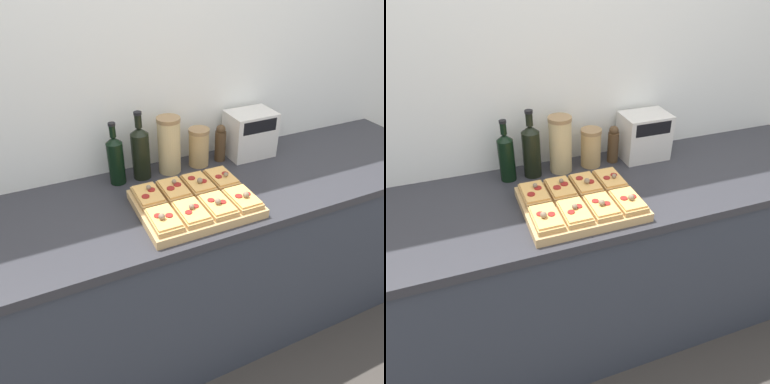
{
  "view_description": "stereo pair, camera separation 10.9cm",
  "coord_description": "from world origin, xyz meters",
  "views": [
    {
      "loc": [
        -0.61,
        -0.93,
        1.83
      ],
      "look_at": [
        -0.07,
        0.24,
        0.99
      ],
      "focal_mm": 35.0,
      "sensor_mm": 36.0,
      "label": 1
    },
    {
      "loc": [
        -0.51,
        -0.97,
        1.83
      ],
      "look_at": [
        -0.07,
        0.24,
        0.99
      ],
      "focal_mm": 35.0,
      "sensor_mm": 36.0,
      "label": 2
    }
  ],
  "objects": [
    {
      "name": "grain_jar_short",
      "position": [
        0.1,
        0.54,
        1.03
      ],
      "size": [
        0.1,
        0.1,
        0.19
      ],
      "color": "tan",
      "rests_on": "kitchen_counter"
    },
    {
      "name": "pizza_slice_front_midleft",
      "position": [
        -0.13,
        0.12,
        0.99
      ],
      "size": [
        0.1,
        0.17,
        0.05
      ],
      "color": "tan",
      "rests_on": "cutting_board"
    },
    {
      "name": "pizza_slice_back_right",
      "position": [
        0.1,
        0.3,
        0.99
      ],
      "size": [
        0.1,
        0.17,
        0.05
      ],
      "color": "tan",
      "rests_on": "cutting_board"
    },
    {
      "name": "wall_back",
      "position": [
        0.0,
        0.67,
        1.25
      ],
      "size": [
        6.0,
        0.06,
        2.5
      ],
      "color": "silver",
      "rests_on": "ground_plane"
    },
    {
      "name": "pizza_slice_back_left",
      "position": [
        -0.24,
        0.3,
        0.99
      ],
      "size": [
        0.1,
        0.17,
        0.05
      ],
      "color": "tan",
      "rests_on": "cutting_board"
    },
    {
      "name": "pepper_mill",
      "position": [
        0.22,
        0.54,
        1.03
      ],
      "size": [
        0.05,
        0.05,
        0.19
      ],
      "color": "#47331E",
      "rests_on": "kitchen_counter"
    },
    {
      "name": "ground_plane",
      "position": [
        0.0,
        0.0,
        0.0
      ],
      "size": [
        12.0,
        12.0,
        0.0
      ],
      "primitive_type": "plane",
      "color": "#3D3833"
    },
    {
      "name": "olive_oil_bottle",
      "position": [
        -0.31,
        0.54,
        1.05
      ],
      "size": [
        0.07,
        0.07,
        0.29
      ],
      "color": "black",
      "rests_on": "kitchen_counter"
    },
    {
      "name": "pizza_slice_front_right",
      "position": [
        0.1,
        0.12,
        0.99
      ],
      "size": [
        0.1,
        0.17,
        0.05
      ],
      "color": "tan",
      "rests_on": "cutting_board"
    },
    {
      "name": "toaster_oven",
      "position": [
        0.38,
        0.53,
        1.05
      ],
      "size": [
        0.26,
        0.17,
        0.23
      ],
      "color": "beige",
      "rests_on": "kitchen_counter"
    },
    {
      "name": "kitchen_counter",
      "position": [
        0.0,
        0.32,
        0.47
      ],
      "size": [
        2.63,
        0.67,
        0.94
      ],
      "color": "#333842",
      "rests_on": "ground_plane"
    },
    {
      "name": "pizza_slice_back_midright",
      "position": [
        -0.02,
        0.3,
        0.99
      ],
      "size": [
        0.1,
        0.17,
        0.05
      ],
      "color": "tan",
      "rests_on": "cutting_board"
    },
    {
      "name": "pizza_slice_front_midright",
      "position": [
        -0.02,
        0.12,
        0.99
      ],
      "size": [
        0.1,
        0.17,
        0.05
      ],
      "color": "tan",
      "rests_on": "cutting_board"
    },
    {
      "name": "wine_bottle",
      "position": [
        -0.19,
        0.54,
        1.07
      ],
      "size": [
        0.08,
        0.08,
        0.32
      ],
      "color": "black",
      "rests_on": "kitchen_counter"
    },
    {
      "name": "cutting_board",
      "position": [
        -0.07,
        0.21,
        0.96
      ],
      "size": [
        0.47,
        0.37,
        0.04
      ],
      "primitive_type": "cube",
      "color": "tan",
      "rests_on": "kitchen_counter"
    },
    {
      "name": "pizza_slice_front_left",
      "position": [
        -0.24,
        0.12,
        0.99
      ],
      "size": [
        0.1,
        0.17,
        0.05
      ],
      "color": "tan",
      "rests_on": "cutting_board"
    },
    {
      "name": "grain_jar_tall",
      "position": [
        -0.05,
        0.54,
        1.07
      ],
      "size": [
        0.11,
        0.11,
        0.27
      ],
      "color": "tan",
      "rests_on": "kitchen_counter"
    },
    {
      "name": "pizza_slice_back_midleft",
      "position": [
        -0.13,
        0.3,
        0.99
      ],
      "size": [
        0.1,
        0.17,
        0.05
      ],
      "color": "tan",
      "rests_on": "cutting_board"
    }
  ]
}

